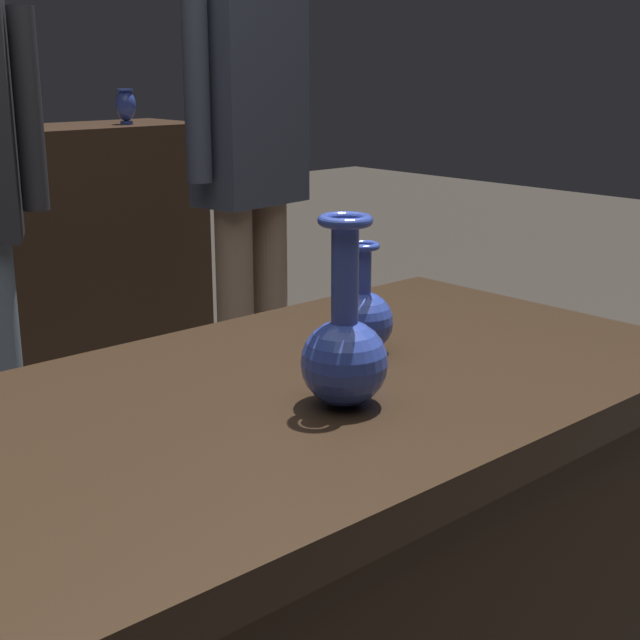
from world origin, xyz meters
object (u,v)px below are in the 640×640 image
shelf_vase_far_right (126,105)px  visitor_near_right (250,149)px  vase_centerpiece (345,349)px  vase_tall_behind (362,317)px

shelf_vase_far_right → visitor_near_right: visitor_near_right is taller
vase_centerpiece → shelf_vase_far_right: (1.04, 2.23, 0.19)m
vase_centerpiece → visitor_near_right: (0.91, 1.35, 0.10)m
shelf_vase_far_right → vase_centerpiece: bearing=-115.0°
vase_tall_behind → shelf_vase_far_right: size_ratio=1.31×
vase_tall_behind → visitor_near_right: (0.75, 1.21, 0.12)m
shelf_vase_far_right → visitor_near_right: (-0.12, -0.88, -0.09)m
vase_tall_behind → shelf_vase_far_right: 2.27m
shelf_vase_far_right → visitor_near_right: 0.89m
vase_centerpiece → vase_tall_behind: vase_centerpiece is taller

